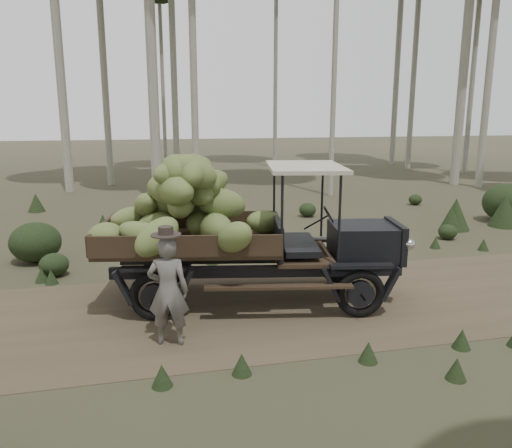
# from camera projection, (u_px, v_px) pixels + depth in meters

# --- Properties ---
(ground) EXTENTS (120.00, 120.00, 0.00)m
(ground) POSITION_uv_depth(u_px,v_px,m) (293.00, 305.00, 8.91)
(ground) COLOR #473D2B
(ground) RESTS_ON ground
(dirt_track) EXTENTS (70.00, 4.00, 0.01)m
(dirt_track) POSITION_uv_depth(u_px,v_px,m) (293.00, 305.00, 8.90)
(dirt_track) COLOR brown
(dirt_track) RESTS_ON ground
(banana_truck) EXTENTS (5.80, 2.96, 2.80)m
(banana_truck) POSITION_uv_depth(u_px,v_px,m) (213.00, 214.00, 8.82)
(banana_truck) COLOR black
(banana_truck) RESTS_ON ground
(farmer) EXTENTS (0.67, 0.53, 1.79)m
(farmer) POSITION_uv_depth(u_px,v_px,m) (168.00, 290.00, 7.25)
(farmer) COLOR #635E5A
(farmer) RESTS_ON ground
(undergrowth) EXTENTS (22.63, 21.69, 1.34)m
(undergrowth) POSITION_uv_depth(u_px,v_px,m) (295.00, 318.00, 7.04)
(undergrowth) COLOR #233319
(undergrowth) RESTS_ON ground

